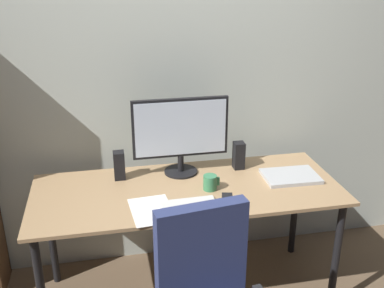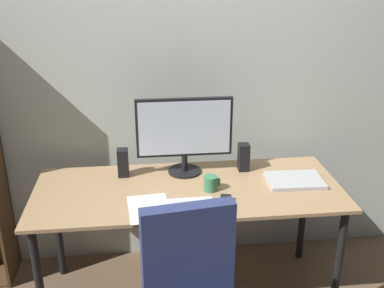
{
  "view_description": "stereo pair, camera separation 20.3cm",
  "coord_description": "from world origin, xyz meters",
  "px_view_note": "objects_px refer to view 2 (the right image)",
  "views": [
    {
      "loc": [
        -0.43,
        -2.26,
        1.94
      ],
      "look_at": [
        0.02,
        -0.05,
        1.03
      ],
      "focal_mm": 42.73,
      "sensor_mm": 36.0,
      "label": 1
    },
    {
      "loc": [
        -0.23,
        -2.29,
        1.94
      ],
      "look_at": [
        0.02,
        -0.05,
        1.03
      ],
      "focal_mm": 42.73,
      "sensor_mm": 36.0,
      "label": 2
    }
  ],
  "objects_px": {
    "desk": "(188,200)",
    "mouse": "(226,201)",
    "laptop": "(295,180)",
    "coffee_mug": "(211,183)",
    "keyboard": "(186,204)",
    "speaker_left": "(123,163)",
    "speaker_right": "(244,157)",
    "monitor": "(184,131)"
  },
  "relations": [
    {
      "from": "speaker_right",
      "to": "mouse",
      "type": "bearing_deg",
      "value": -114.51
    },
    {
      "from": "coffee_mug",
      "to": "mouse",
      "type": "bearing_deg",
      "value": -70.6
    },
    {
      "from": "desk",
      "to": "laptop",
      "type": "xyz_separation_m",
      "value": [
        0.62,
        0.01,
        0.09
      ]
    },
    {
      "from": "desk",
      "to": "keyboard",
      "type": "relative_size",
      "value": 6.0
    },
    {
      "from": "monitor",
      "to": "coffee_mug",
      "type": "distance_m",
      "value": 0.36
    },
    {
      "from": "laptop",
      "to": "speaker_right",
      "type": "xyz_separation_m",
      "value": [
        -0.26,
        0.2,
        0.07
      ]
    },
    {
      "from": "laptop",
      "to": "speaker_left",
      "type": "distance_m",
      "value": 1.01
    },
    {
      "from": "mouse",
      "to": "speaker_left",
      "type": "bearing_deg",
      "value": 156.46
    },
    {
      "from": "mouse",
      "to": "laptop",
      "type": "distance_m",
      "value": 0.49
    },
    {
      "from": "desk",
      "to": "laptop",
      "type": "distance_m",
      "value": 0.63
    },
    {
      "from": "desk",
      "to": "keyboard",
      "type": "xyz_separation_m",
      "value": [
        -0.03,
        -0.2,
        0.09
      ]
    },
    {
      "from": "desk",
      "to": "mouse",
      "type": "height_order",
      "value": "mouse"
    },
    {
      "from": "desk",
      "to": "coffee_mug",
      "type": "bearing_deg",
      "value": -17.77
    },
    {
      "from": "desk",
      "to": "keyboard",
      "type": "bearing_deg",
      "value": -99.34
    },
    {
      "from": "desk",
      "to": "mouse",
      "type": "relative_size",
      "value": 18.12
    },
    {
      "from": "keyboard",
      "to": "coffee_mug",
      "type": "distance_m",
      "value": 0.22
    },
    {
      "from": "desk",
      "to": "speaker_right",
      "type": "distance_m",
      "value": 0.44
    },
    {
      "from": "laptop",
      "to": "mouse",
      "type": "bearing_deg",
      "value": -153.65
    },
    {
      "from": "monitor",
      "to": "coffee_mug",
      "type": "bearing_deg",
      "value": -63.22
    },
    {
      "from": "desk",
      "to": "speaker_left",
      "type": "xyz_separation_m",
      "value": [
        -0.37,
        0.2,
        0.16
      ]
    },
    {
      "from": "laptop",
      "to": "keyboard",
      "type": "bearing_deg",
      "value": -161.12
    },
    {
      "from": "desk",
      "to": "speaker_left",
      "type": "bearing_deg",
      "value": 151.26
    },
    {
      "from": "mouse",
      "to": "coffee_mug",
      "type": "height_order",
      "value": "coffee_mug"
    },
    {
      "from": "mouse",
      "to": "coffee_mug",
      "type": "relative_size",
      "value": 1.04
    },
    {
      "from": "desk",
      "to": "mouse",
      "type": "xyz_separation_m",
      "value": [
        0.18,
        -0.2,
        0.09
      ]
    },
    {
      "from": "keyboard",
      "to": "speaker_left",
      "type": "height_order",
      "value": "speaker_left"
    },
    {
      "from": "monitor",
      "to": "keyboard",
      "type": "distance_m",
      "value": 0.48
    },
    {
      "from": "mouse",
      "to": "laptop",
      "type": "height_order",
      "value": "mouse"
    },
    {
      "from": "monitor",
      "to": "mouse",
      "type": "distance_m",
      "value": 0.51
    },
    {
      "from": "keyboard",
      "to": "monitor",
      "type": "bearing_deg",
      "value": 84.62
    },
    {
      "from": "coffee_mug",
      "to": "speaker_right",
      "type": "distance_m",
      "value": 0.34
    },
    {
      "from": "mouse",
      "to": "desk",
      "type": "bearing_deg",
      "value": 144.62
    },
    {
      "from": "keyboard",
      "to": "speaker_right",
      "type": "xyz_separation_m",
      "value": [
        0.39,
        0.4,
        0.08
      ]
    },
    {
      "from": "laptop",
      "to": "monitor",
      "type": "bearing_deg",
      "value": 163.69
    },
    {
      "from": "mouse",
      "to": "coffee_mug",
      "type": "xyz_separation_m",
      "value": [
        -0.06,
        0.16,
        0.03
      ]
    },
    {
      "from": "keyboard",
      "to": "speaker_right",
      "type": "distance_m",
      "value": 0.57
    },
    {
      "from": "monitor",
      "to": "speaker_right",
      "type": "height_order",
      "value": "monitor"
    },
    {
      "from": "mouse",
      "to": "keyboard",
      "type": "bearing_deg",
      "value": -167.64
    },
    {
      "from": "keyboard",
      "to": "mouse",
      "type": "height_order",
      "value": "mouse"
    },
    {
      "from": "monitor",
      "to": "laptop",
      "type": "distance_m",
      "value": 0.71
    },
    {
      "from": "desk",
      "to": "keyboard",
      "type": "distance_m",
      "value": 0.22
    },
    {
      "from": "keyboard",
      "to": "laptop",
      "type": "relative_size",
      "value": 0.91
    }
  ]
}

